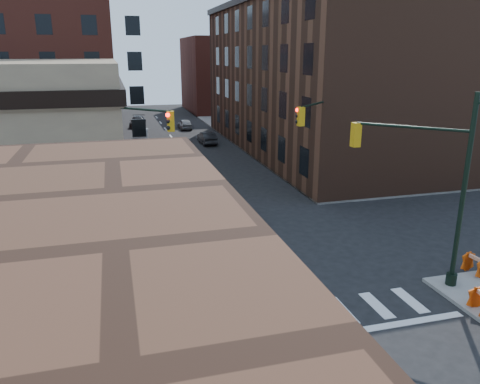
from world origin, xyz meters
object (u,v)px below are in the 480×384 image
parked_car_wfar (141,136)px  barrel_road (241,207)px  barricade_se_a (475,265)px  barricade_nw_a (116,211)px  barrel_bank (138,211)px  pedestrian_b (16,209)px  parked_car_enear (207,138)px  police_car (218,211)px  pedestrian_a (105,204)px  pickup (169,189)px  parked_car_wnear (156,152)px

parked_car_wfar → barrel_road: size_ratio=5.06×
barricade_se_a → barricade_nw_a: size_ratio=0.80×
barrel_bank → pedestrian_b: bearing=174.4°
parked_car_enear → police_car: bearing=77.9°
barrel_bank → barricade_nw_a: bearing=175.4°
barricade_nw_a → barricade_se_a: bearing=-24.8°
pedestrian_a → barrel_bank: bearing=27.4°
pickup → parked_car_enear: pickup is taller
police_car → pedestrian_a: 6.68m
parked_car_enear → barrel_road: size_ratio=4.51×
parked_car_wnear → barricade_nw_a: (-3.92, -16.44, -0.06)m
pedestrian_a → barricade_se_a: size_ratio=1.70×
barrel_bank → barricade_se_a: (14.00, -11.30, -0.02)m
pedestrian_a → barricade_nw_a: 0.78m
parked_car_wnear → police_car: bearing=-78.0°
parked_car_wnear → barricade_nw_a: bearing=-97.0°
barrel_bank → barrel_road: bearing=-5.1°
pedestrian_a → barrel_bank: pedestrian_a is taller
pedestrian_b → barricade_nw_a: size_ratio=1.36×
parked_car_wfar → barricade_nw_a: 25.28m
police_car → barricade_nw_a: size_ratio=4.03×
parked_car_enear → barrel_road: parked_car_enear is taller
police_car → parked_car_wnear: (-1.78, 18.35, -0.07)m
police_car → barricade_se_a: size_ratio=5.06×
pickup → barrel_road: (3.92, -4.30, -0.24)m
barrel_bank → police_car: bearing=-22.2°
parked_car_wfar → parked_car_wnear: bearing=-78.0°
police_car → pickup: (-2.17, 5.56, -0.10)m
barrel_road → barricade_nw_a: 7.49m
pickup → barricade_se_a: pickup is taller
barricade_se_a → barricade_nw_a: (-15.25, 11.40, 0.10)m
parked_car_wnear → pedestrian_a: 16.76m
parked_car_wnear → barrel_road: 17.46m
pedestrian_b → barrel_road: 12.95m
parked_car_wnear → barricade_nw_a: 16.90m
pedestrian_a → pedestrian_b: size_ratio=1.00×
parked_car_wfar → barrel_bank: bearing=-87.8°
police_car → parked_car_enear: 24.97m
barricade_nw_a → police_car: bearing=-6.6°
pickup → parked_car_wnear: (0.39, 12.79, 0.03)m
parked_car_wfar → pedestrian_a: bearing=-92.1°
pedestrian_a → barrel_road: (8.05, -0.96, -0.62)m
parked_car_wnear → pedestrian_b: pedestrian_b is taller
pedestrian_b → barrel_bank: size_ratio=1.60×
barricade_nw_a → parked_car_enear: bearing=78.2°
pickup → barricade_se_a: (11.71, -15.05, -0.13)m
parked_car_enear → barrel_road: bearing=81.6°
pedestrian_a → barricade_se_a: bearing=3.2°
pedestrian_a → barricade_se_a: pedestrian_a is taller
pickup → parked_car_wnear: 12.80m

